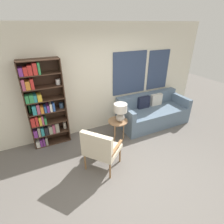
% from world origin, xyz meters
% --- Properties ---
extents(ground_plane, '(14.00, 14.00, 0.00)m').
position_xyz_m(ground_plane, '(0.00, 0.00, 0.00)').
color(ground_plane, '#66605B').
extents(wall_back, '(6.40, 0.08, 2.70)m').
position_xyz_m(wall_back, '(0.05, 2.03, 1.35)').
color(wall_back, silver).
rests_on(wall_back, ground_plane).
extents(bookshelf, '(0.84, 0.30, 2.02)m').
position_xyz_m(bookshelf, '(-1.40, 1.84, 0.98)').
color(bookshelf, '#422B1E').
rests_on(bookshelf, ground_plane).
extents(armchair, '(0.84, 0.85, 0.92)m').
position_xyz_m(armchair, '(-0.60, 0.48, 0.54)').
color(armchair, olive).
rests_on(armchair, ground_plane).
extents(couch, '(1.99, 0.90, 0.83)m').
position_xyz_m(couch, '(1.48, 1.55, 0.32)').
color(couch, slate).
rests_on(couch, ground_plane).
extents(side_table, '(0.48, 0.48, 0.55)m').
position_xyz_m(side_table, '(0.18, 1.22, 0.49)').
color(side_table, '#99704C').
rests_on(side_table, ground_plane).
extents(table_lamp, '(0.31, 0.31, 0.45)m').
position_xyz_m(table_lamp, '(0.22, 1.18, 0.83)').
color(table_lamp, '#A59E93').
rests_on(table_lamp, side_table).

